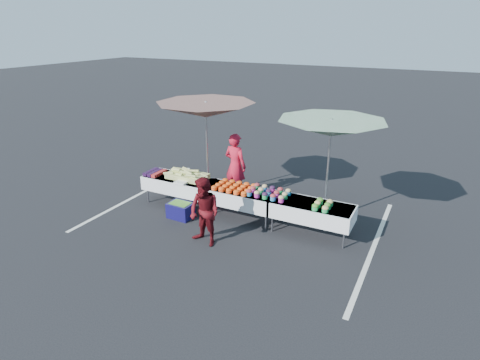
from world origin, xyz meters
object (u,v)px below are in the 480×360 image
at_px(umbrella_left, 206,111).
at_px(storage_bin, 181,210).
at_px(table_left, 179,184).
at_px(umbrella_right, 331,129).
at_px(table_right, 312,211).
at_px(customer, 204,212).
at_px(vendor, 235,166).
at_px(table_center, 240,196).

xyz_separation_m(umbrella_left, storage_bin, (0.09, -1.45, -2.19)).
relative_size(table_left, umbrella_right, 0.66).
bearing_deg(table_right, customer, -142.50).
xyz_separation_m(table_left, umbrella_right, (3.68, 0.80, 1.70)).
relative_size(table_right, vendor, 1.04).
relative_size(table_right, customer, 1.23).
bearing_deg(table_right, umbrella_right, 84.11).
xyz_separation_m(vendor, customer, (0.63, -2.60, -0.14)).
height_order(table_center, table_right, same).
relative_size(customer, umbrella_right, 0.54).
height_order(table_left, customer, customer).
xyz_separation_m(table_center, umbrella_left, (-1.40, 0.80, 1.81)).
height_order(vendor, umbrella_left, umbrella_left).
bearing_deg(umbrella_right, table_right, -95.89).
distance_m(customer, umbrella_right, 3.37).
xyz_separation_m(customer, umbrella_left, (-1.30, 2.26, 1.64)).
bearing_deg(umbrella_right, umbrella_left, 180.00).
distance_m(vendor, umbrella_right, 2.98).
bearing_deg(table_left, umbrella_right, 12.26).
distance_m(table_right, vendor, 2.80).
height_order(table_right, umbrella_left, umbrella_left).
bearing_deg(umbrella_left, vendor, 27.40).
distance_m(table_center, storage_bin, 1.51).
bearing_deg(table_left, table_right, 0.00).
relative_size(customer, umbrella_left, 0.45).
xyz_separation_m(customer, umbrella_right, (1.98, 2.26, 1.53)).
relative_size(table_left, vendor, 1.04).
relative_size(table_right, umbrella_right, 0.66).
bearing_deg(umbrella_left, umbrella_right, 0.00).
bearing_deg(table_right, table_center, 180.00).
xyz_separation_m(umbrella_left, umbrella_right, (3.28, 0.00, -0.11)).
bearing_deg(storage_bin, table_center, 28.22).
xyz_separation_m(table_left, umbrella_left, (0.40, 0.80, 1.81)).
distance_m(table_left, umbrella_right, 4.13).
xyz_separation_m(table_center, vendor, (-0.73, 1.15, 0.31)).
bearing_deg(storage_bin, umbrella_right, 26.27).
bearing_deg(umbrella_left, table_left, -116.54).
xyz_separation_m(table_center, table_right, (1.80, 0.00, 0.00)).
xyz_separation_m(customer, storage_bin, (-1.21, 0.81, -0.55)).
xyz_separation_m(table_left, table_right, (3.60, 0.00, 0.00)).
bearing_deg(umbrella_right, table_center, -156.98).
xyz_separation_m(table_right, vendor, (-2.53, 1.15, 0.31)).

